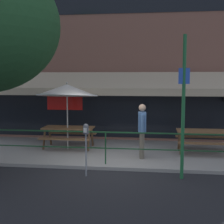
# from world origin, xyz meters

# --- Properties ---
(ground_plane) EXTENTS (120.00, 120.00, 0.00)m
(ground_plane) POSITION_xyz_m (0.00, 0.00, 0.00)
(ground_plane) COLOR black
(patio_deck) EXTENTS (15.00, 4.00, 0.10)m
(patio_deck) POSITION_xyz_m (0.00, 2.00, 0.05)
(patio_deck) COLOR gray
(patio_deck) RESTS_ON ground
(restaurant_building) EXTENTS (15.00, 1.60, 8.32)m
(restaurant_building) POSITION_xyz_m (0.00, 4.23, 4.13)
(restaurant_building) COLOR brown
(restaurant_building) RESTS_ON ground
(patio_railing) EXTENTS (13.84, 0.04, 0.97)m
(patio_railing) POSITION_xyz_m (0.00, 0.30, 0.80)
(patio_railing) COLOR #194723
(patio_railing) RESTS_ON patio_deck
(picnic_table_left) EXTENTS (1.80, 1.42, 0.76)m
(picnic_table_left) POSITION_xyz_m (-1.63, 2.23, 0.71)
(picnic_table_left) COLOR brown
(picnic_table_left) RESTS_ON patio_deck
(picnic_table_centre) EXTENTS (1.80, 1.42, 0.76)m
(picnic_table_centre) POSITION_xyz_m (3.09, 2.10, 0.71)
(picnic_table_centre) COLOR brown
(picnic_table_centre) RESTS_ON patio_deck
(patio_umbrella_left) EXTENTS (2.14, 2.14, 2.39)m
(patio_umbrella_left) POSITION_xyz_m (-1.63, 2.11, 2.18)
(patio_umbrella_left) COLOR #B7B2A8
(patio_umbrella_left) RESTS_ON patio_deck
(pedestrian_walking) EXTENTS (0.26, 0.62, 1.71)m
(pedestrian_walking) POSITION_xyz_m (1.03, 1.14, 1.06)
(pedestrian_walking) COLOR #665B4C
(pedestrian_walking) RESTS_ON patio_deck
(parking_meter_far) EXTENTS (0.15, 0.16, 1.42)m
(parking_meter_far) POSITION_xyz_m (-0.40, -0.58, 1.15)
(parking_meter_far) COLOR gray
(parking_meter_far) RESTS_ON ground
(street_sign_pole) EXTENTS (0.28, 0.09, 3.71)m
(street_sign_pole) POSITION_xyz_m (2.12, -0.45, 1.91)
(street_sign_pole) COLOR #1E6033
(street_sign_pole) RESTS_ON ground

